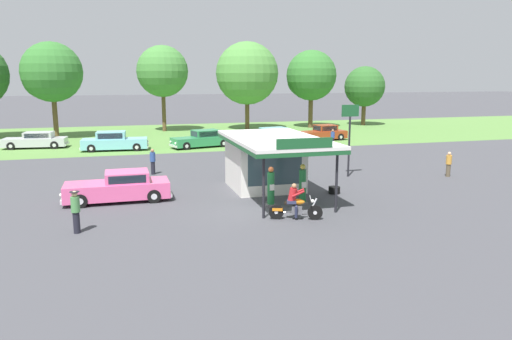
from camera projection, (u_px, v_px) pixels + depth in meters
ground_plane at (255, 210)px, 22.16m from camera, size 300.00×300.00×0.00m
grass_verge_strip at (178, 135)px, 50.52m from camera, size 120.00×24.00×0.01m
service_station_kiosk at (267, 158)px, 25.83m from camera, size 4.29×8.05×3.47m
gas_pump_nearside at (271, 188)px, 22.75m from camera, size 0.44×0.44×1.89m
gas_pump_offside at (302, 186)px, 23.17m from camera, size 0.44×0.44×1.93m
motorcycle_with_rider at (295, 205)px, 20.62m from camera, size 2.21×0.95×1.58m
featured_classic_sedan at (119, 187)px, 23.73m from camera, size 5.18×1.99×1.46m
parked_car_back_row_centre_right at (114, 142)px, 40.12m from camera, size 5.56×2.24×1.58m
parked_car_back_row_far_right at (202, 139)px, 41.94m from camera, size 5.50×3.01×1.49m
parked_car_back_row_left at (322, 133)px, 46.52m from camera, size 5.23×2.45×1.48m
parked_car_back_row_far_left at (272, 137)px, 43.10m from camera, size 5.49×2.65×1.56m
parked_car_back_row_right at (36, 141)px, 41.40m from camera, size 5.39×2.26×1.38m
bystander_standing_back_lot at (333, 138)px, 42.15m from camera, size 0.34×0.34×1.52m
bystander_admiring_sedan at (76, 211)px, 18.77m from camera, size 0.37×0.37×1.69m
bystander_leaning_by_kiosk at (449, 164)px, 29.50m from camera, size 0.34×0.34×1.53m
bystander_chatting_near_pumps at (153, 161)px, 30.18m from camera, size 0.34×0.34×1.61m
tree_oak_right at (310, 77)px, 57.35m from camera, size 5.91×5.91×9.13m
tree_oak_far_left at (162, 71)px, 53.22m from camera, size 5.64×5.64×9.43m
tree_oak_centre at (247, 73)px, 54.96m from camera, size 7.09×7.09×9.95m
tree_oak_far_right at (365, 87)px, 60.29m from camera, size 4.99×4.99×7.32m
tree_oak_left at (50, 74)px, 47.18m from camera, size 5.84×5.83×9.37m
roadside_pole_sign at (350, 127)px, 29.13m from camera, size 1.10×0.12×4.37m
spare_tire_stack at (334, 190)px, 25.34m from camera, size 0.60×0.60×0.36m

